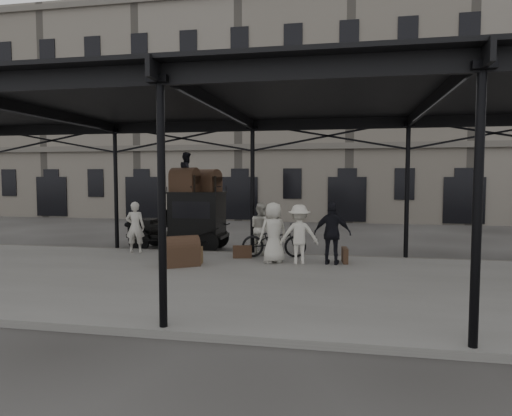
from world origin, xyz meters
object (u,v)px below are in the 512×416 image
at_px(porter_left, 135,227).
at_px(steamer_trunk_platform, 181,253).
at_px(steamer_trunk_roof_near, 185,182).
at_px(porter_official, 332,233).
at_px(bicycle, 274,240).
at_px(taxi, 189,218).

bearing_deg(porter_left, steamer_trunk_platform, 130.24).
xyz_separation_m(steamer_trunk_roof_near, steamer_trunk_platform, (1.10, -3.38, -2.03)).
distance_m(porter_left, steamer_trunk_platform, 3.05).
xyz_separation_m(porter_left, porter_official, (6.63, -0.83, 0.05)).
bearing_deg(bicycle, porter_left, 80.77).
bearing_deg(steamer_trunk_roof_near, porter_left, -117.82).
bearing_deg(bicycle, taxi, 54.06).
relative_size(porter_official, bicycle, 0.89).
xyz_separation_m(porter_official, bicycle, (-1.86, 0.83, -0.38)).
bearing_deg(taxi, porter_left, -127.38).
bearing_deg(steamer_trunk_roof_near, bicycle, -10.66).
distance_m(taxi, porter_left, 2.19).
distance_m(steamer_trunk_roof_near, steamer_trunk_platform, 4.09).
bearing_deg(porter_left, porter_official, 162.21).
height_order(taxi, bicycle, taxi).
relative_size(taxi, porter_left, 2.10).
xyz_separation_m(taxi, porter_official, (5.30, -2.56, -0.13)).
height_order(porter_official, steamer_trunk_platform, porter_official).
distance_m(porter_left, porter_official, 6.68).
xyz_separation_m(bicycle, steamer_trunk_platform, (-2.42, -1.90, -0.18)).
xyz_separation_m(taxi, porter_left, (-1.32, -1.73, -0.18)).
bearing_deg(steamer_trunk_roof_near, taxi, 84.05).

